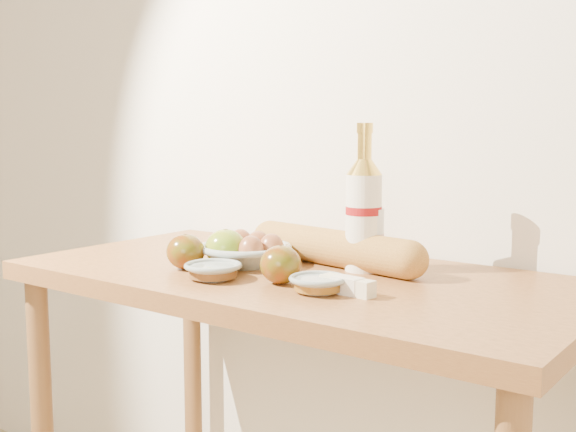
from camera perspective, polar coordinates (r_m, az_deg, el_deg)
The scene contains 12 objects.
back_wall at distance 1.76m, azimuth 7.11°, elevation 10.31°, with size 3.50×0.02×2.60m, color white.
table at distance 1.54m, azimuth 0.67°, elevation -8.91°, with size 1.20×0.60×0.90m.
bourbon_bottle at distance 1.51m, azimuth 6.00°, elevation 0.36°, with size 0.10×0.10×0.31m.
cream_bottle at distance 1.52m, azimuth 6.07°, elevation -1.50°, with size 0.11×0.11×0.16m.
egg_bowl at distance 1.57m, azimuth -3.27°, elevation -2.84°, with size 0.23×0.23×0.07m.
baguette at distance 1.57m, azimuth 3.61°, elevation -2.51°, with size 0.48×0.15×0.08m.
apple_yellowgreen at distance 1.56m, azimuth -4.94°, elevation -2.54°, with size 0.09×0.09×0.08m.
apple_redgreen_front at distance 1.54m, azimuth -8.09°, elevation -2.81°, with size 0.11×0.11×0.08m.
apple_redgreen_right at distance 1.39m, azimuth -0.58°, elevation -3.86°, with size 0.10×0.10×0.07m.
sugar_bowl at distance 1.44m, azimuth -5.94°, elevation -4.32°, with size 0.15×0.15×0.03m.
syrup_bowl at distance 1.32m, azimuth 2.39°, elevation -5.36°, with size 0.13×0.13×0.03m.
butter_stick at distance 1.32m, azimuth 4.72°, elevation -5.51°, with size 0.11×0.04×0.03m.
Camera 1 is at (0.86, -0.02, 1.21)m, focal length 45.00 mm.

